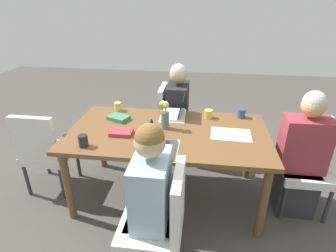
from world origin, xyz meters
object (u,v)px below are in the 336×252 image
object	(u,v)px
chair_head_left_left_mid	(304,159)
chair_far_left_near	(161,219)
person_head_left_left_mid	(300,161)
chair_near_left_far	(172,118)
person_far_left_near	(152,209)
laptop_far_left_near	(159,146)
dining_table	(168,138)
coffee_mug_near_left	(118,107)
book_blue_cover	(121,133)
flower_vase	(165,114)
person_near_left_far	(178,118)
laptop_near_left_far	(176,112)
coffee_mug_centre_left	(83,141)
book_red_cover	(119,118)
chair_head_right_right_near	(44,149)
coffee_mug_centre_right	(208,114)
coffee_mug_near_right	(241,113)

from	to	relation	value
chair_head_left_left_mid	chair_far_left_near	bearing A→B (deg)	37.33
person_head_left_left_mid	chair_near_left_far	size ratio (longest dim) A/B	1.33
person_far_left_near	laptop_far_left_near	distance (m)	0.51
dining_table	chair_far_left_near	bearing A→B (deg)	94.36
coffee_mug_near_left	book_blue_cover	size ratio (longest dim) A/B	0.46
flower_vase	laptop_far_left_near	distance (m)	0.42
chair_head_left_left_mid	person_near_left_far	size ratio (longest dim) A/B	0.75
laptop_far_left_near	laptop_near_left_far	bearing A→B (deg)	-94.59
chair_near_left_far	coffee_mug_near_left	xyz separation A→B (m)	(0.54, 0.44, 0.30)
chair_near_left_far	laptop_near_left_far	size ratio (longest dim) A/B	2.81
person_near_left_far	coffee_mug_near_left	world-z (taller)	person_near_left_far
person_head_left_left_mid	coffee_mug_centre_left	size ratio (longest dim) A/B	11.56
laptop_far_left_near	coffee_mug_centre_left	xyz separation A→B (m)	(0.63, 0.02, 0.01)
flower_vase	coffee_mug_near_left	bearing A→B (deg)	-32.73
dining_table	book_red_cover	world-z (taller)	book_red_cover
laptop_far_left_near	laptop_near_left_far	world-z (taller)	laptop_near_left_far
chair_head_left_left_mid	chair_head_right_right_near	world-z (taller)	same
dining_table	book_blue_cover	bearing A→B (deg)	16.97
person_far_left_near	book_blue_cover	bearing A→B (deg)	-59.09
laptop_far_left_near	laptop_near_left_far	size ratio (longest dim) A/B	1.00
laptop_far_left_near	coffee_mug_centre_right	xyz separation A→B (m)	(-0.40, -0.71, -0.00)
person_far_left_near	flower_vase	xyz separation A→B (m)	(0.03, -0.84, 0.37)
book_red_cover	dining_table	bearing A→B (deg)	-176.37
chair_near_left_far	laptop_near_left_far	bearing A→B (deg)	100.67
coffee_mug_centre_left	chair_head_right_right_near	bearing A→B (deg)	-27.65
person_head_left_left_mid	book_red_cover	size ratio (longest dim) A/B	5.97
chair_head_left_left_mid	person_head_left_left_mid	bearing A→B (deg)	51.24
person_far_left_near	chair_head_left_left_mid	bearing A→B (deg)	-146.11
chair_head_right_right_near	coffee_mug_centre_left	bearing A→B (deg)	152.35
person_head_left_left_mid	coffee_mug_centre_right	xyz separation A→B (m)	(0.85, -0.35, 0.27)
coffee_mug_near_right	laptop_near_left_far	bearing A→B (deg)	3.54
person_near_left_far	book_red_cover	xyz separation A→B (m)	(0.54, 0.62, 0.24)
laptop_near_left_far	coffee_mug_centre_right	size ratio (longest dim) A/B	3.72
chair_far_left_near	coffee_mug_centre_right	bearing A→B (deg)	-104.26
coffee_mug_centre_right	book_red_cover	size ratio (longest dim) A/B	0.43
chair_near_left_far	dining_table	bearing A→B (deg)	94.15
coffee_mug_near_right	chair_near_left_far	bearing A→B (deg)	-30.67
person_head_left_left_mid	flower_vase	distance (m)	1.31
person_head_left_left_mid	book_blue_cover	size ratio (longest dim) A/B	5.97
chair_head_left_left_mid	coffee_mug_near_left	xyz separation A→B (m)	(1.89, -0.34, 0.30)
person_far_left_near	person_head_left_left_mid	bearing A→B (deg)	-147.23
person_near_left_far	coffee_mug_centre_right	size ratio (longest dim) A/B	13.90
flower_vase	coffee_mug_centre_right	world-z (taller)	flower_vase
book_red_cover	person_near_left_far	bearing A→B (deg)	-108.66
chair_far_left_near	chair_near_left_far	bearing A→B (deg)	-85.74
chair_near_left_far	book_blue_cover	xyz separation A→B (m)	(0.35, 0.98, 0.27)
person_far_left_near	coffee_mug_near_left	distance (m)	1.38
dining_table	book_blue_cover	distance (m)	0.44
chair_near_left_far	chair_head_right_right_near	bearing A→B (deg)	38.18
laptop_near_left_far	book_blue_cover	size ratio (longest dim) A/B	1.60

